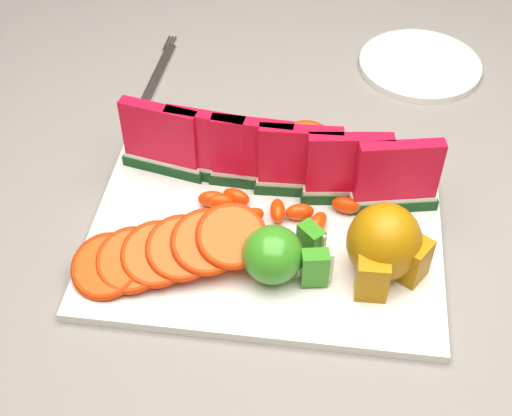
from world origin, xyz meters
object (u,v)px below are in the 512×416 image
(pear_cluster, at_px, (385,246))
(fork, at_px, (158,74))
(platter, at_px, (266,231))
(side_plate, at_px, (420,65))
(apple_cluster, at_px, (280,255))

(pear_cluster, height_order, fork, pear_cluster)
(platter, xyz_separation_m, side_plate, (0.19, 0.36, -0.00))
(apple_cluster, height_order, pear_cluster, pear_cluster)
(fork, bearing_deg, pear_cluster, -45.93)
(platter, xyz_separation_m, fork, (-0.19, 0.29, -0.00))
(fork, bearing_deg, side_plate, 10.35)
(pear_cluster, bearing_deg, side_plate, 82.12)
(pear_cluster, bearing_deg, fork, 134.07)
(platter, height_order, side_plate, platter)
(pear_cluster, relative_size, fork, 0.54)
(apple_cluster, xyz_separation_m, pear_cluster, (0.11, 0.02, 0.01))
(apple_cluster, height_order, side_plate, apple_cluster)
(platter, bearing_deg, pear_cluster, -18.95)
(platter, height_order, pear_cluster, pear_cluster)
(pear_cluster, bearing_deg, apple_cluster, -168.80)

